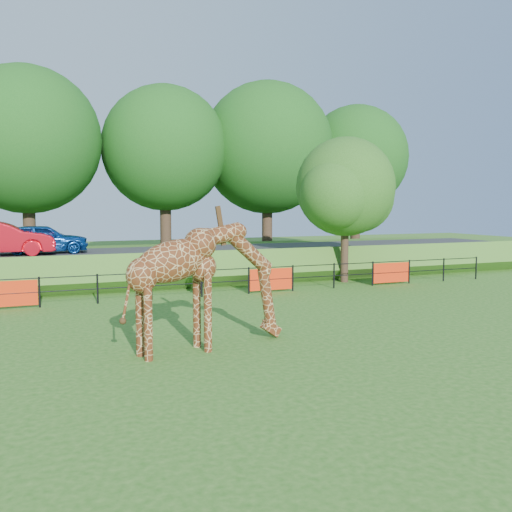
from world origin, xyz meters
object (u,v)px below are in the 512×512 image
at_px(car_red, 0,239).
at_px(tree_east, 347,191).
at_px(car_blue, 43,239).
at_px(giraffe, 207,286).
at_px(visitor, 198,277).

distance_m(car_red, tree_east, 15.61).
relative_size(car_blue, car_red, 0.87).
bearing_deg(car_blue, car_red, 107.63).
bearing_deg(giraffe, visitor, 63.96).
bearing_deg(visitor, tree_east, 168.90).
distance_m(giraffe, car_red, 14.38).
distance_m(giraffe, visitor, 8.91).
height_order(visitor, tree_east, tree_east).
relative_size(giraffe, visitor, 3.11).
distance_m(car_red, visitor, 8.98).
bearing_deg(giraffe, tree_east, 32.99).
distance_m(visitor, tree_east, 8.39).
bearing_deg(tree_east, giraffe, -136.31).
bearing_deg(car_red, giraffe, -156.09).
bearing_deg(car_red, car_blue, -69.76).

